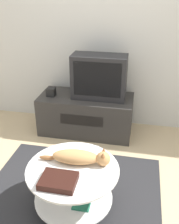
{
  "coord_description": "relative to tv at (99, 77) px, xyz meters",
  "views": [
    {
      "loc": [
        0.53,
        -1.66,
        1.79
      ],
      "look_at": [
        0.05,
        0.66,
        0.59
      ],
      "focal_mm": 42.0,
      "sensor_mm": 36.0,
      "label": 1
    }
  ],
  "objects": [
    {
      "name": "speaker",
      "position": [
        -0.59,
        -0.07,
        -0.21
      ],
      "size": [
        0.1,
        0.1,
        0.1
      ],
      "color": "black",
      "rests_on": "tv_stand"
    },
    {
      "name": "tv",
      "position": [
        0.0,
        0.0,
        0.0
      ],
      "size": [
        0.65,
        0.29,
        0.53
      ],
      "color": "#232326",
      "rests_on": "tv_stand"
    },
    {
      "name": "wall_back",
      "position": [
        -0.05,
        0.34,
        0.55
      ],
      "size": [
        8.0,
        0.05,
        2.6
      ],
      "color": "silver",
      "rests_on": "ground_plane"
    },
    {
      "name": "rug",
      "position": [
        -0.05,
        -1.27,
        -0.74
      ],
      "size": [
        1.62,
        1.53,
        0.02
      ],
      "color": "#28282B",
      "rests_on": "ground_plane"
    },
    {
      "name": "ground_plane",
      "position": [
        -0.05,
        -1.27,
        -0.75
      ],
      "size": [
        12.0,
        12.0,
        0.0
      ],
      "primitive_type": "plane",
      "color": "tan"
    },
    {
      "name": "cat",
      "position": [
        0.06,
        -1.23,
        -0.27
      ],
      "size": [
        0.6,
        0.18,
        0.14
      ],
      "rotation": [
        0.0,
        0.0,
        0.08
      ],
      "color": "tan",
      "rests_on": "coffee_table"
    },
    {
      "name": "dvd_box",
      "position": [
        -0.05,
        -1.5,
        -0.3
      ],
      "size": [
        0.27,
        0.21,
        0.05
      ],
      "color": "black",
      "rests_on": "coffee_table"
    },
    {
      "name": "coffee_table",
      "position": [
        0.01,
        -1.31,
        -0.48
      ],
      "size": [
        0.76,
        0.76,
        0.41
      ],
      "color": "#B2B2B7",
      "rests_on": "rug"
    },
    {
      "name": "tv_stand",
      "position": [
        -0.16,
        -0.01,
        -0.51
      ],
      "size": [
        1.16,
        0.53,
        0.49
      ],
      "color": "#33302D",
      "rests_on": "ground_plane"
    }
  ]
}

